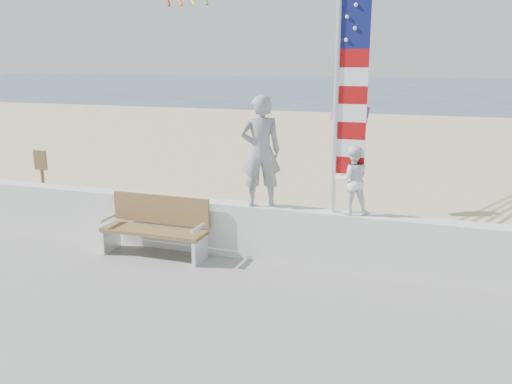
% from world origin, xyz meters
% --- Properties ---
extents(ground, '(220.00, 220.00, 0.00)m').
position_xyz_m(ground, '(0.00, 0.00, 0.00)').
color(ground, '#314763').
rests_on(ground, ground).
extents(sand, '(90.00, 40.00, 0.08)m').
position_xyz_m(sand, '(0.00, 9.00, 0.04)').
color(sand, '#CBBA87').
rests_on(sand, ground).
extents(seawall, '(30.00, 0.35, 0.90)m').
position_xyz_m(seawall, '(0.00, 2.00, 0.63)').
color(seawall, silver).
rests_on(seawall, boardwalk).
extents(adult, '(0.77, 0.66, 1.80)m').
position_xyz_m(adult, '(0.21, 2.00, 1.98)').
color(adult, gray).
rests_on(adult, seawall).
extents(child, '(0.63, 0.56, 1.06)m').
position_xyz_m(child, '(1.69, 2.00, 1.61)').
color(child, white).
rests_on(child, seawall).
extents(bench, '(1.80, 0.57, 1.00)m').
position_xyz_m(bench, '(-1.49, 1.55, 0.69)').
color(bench, brown).
rests_on(bench, boardwalk).
extents(flag, '(0.50, 0.08, 3.50)m').
position_xyz_m(flag, '(1.53, 2.00, 2.99)').
color(flag, silver).
rests_on(flag, seawall).
extents(parafoil_kite, '(0.81, 0.65, 0.58)m').
position_xyz_m(parafoil_kite, '(1.03, 5.62, 2.27)').
color(parafoil_kite, red).
rests_on(parafoil_kite, ground).
extents(sign, '(0.32, 0.07, 1.46)m').
position_xyz_m(sign, '(-5.10, 3.06, 0.94)').
color(sign, brown).
rests_on(sign, sand).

